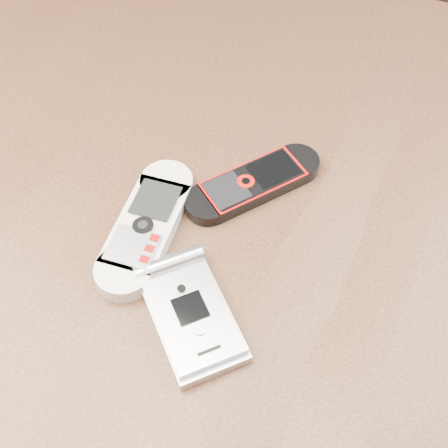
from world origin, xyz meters
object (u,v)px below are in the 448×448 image
(nokia_white, at_px, (146,226))
(motorola_razr, at_px, (192,316))
(nokia_black_red, at_px, (253,183))
(table, at_px, (219,293))

(nokia_white, relative_size, motorola_razr, 1.30)
(nokia_black_red, height_order, motorola_razr, motorola_razr)
(table, bearing_deg, motorola_razr, -79.93)
(nokia_white, height_order, nokia_black_red, nokia_white)
(table, relative_size, nokia_white, 8.45)
(table, bearing_deg, nokia_black_red, 78.93)
(table, xyz_separation_m, nokia_white, (-0.05, -0.03, 0.11))
(nokia_white, bearing_deg, motorola_razr, -46.72)
(table, relative_size, motorola_razr, 10.96)
(nokia_white, xyz_separation_m, nokia_black_red, (0.06, 0.08, -0.00))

